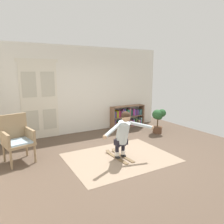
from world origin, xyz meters
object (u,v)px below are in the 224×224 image
wicker_chair (17,137)px  skis_pair (119,156)px  person_skier (123,132)px  potted_plant (158,117)px  bookshelf (127,117)px

wicker_chair → skis_pair: size_ratio=1.23×
wicker_chair → person_skier: size_ratio=0.77×
wicker_chair → potted_plant: (4.40, 0.15, -0.04)m
bookshelf → skis_pair: (-1.81, -2.36, -0.33)m
wicker_chair → person_skier: bearing=-27.4°
bookshelf → person_skier: bearing=-125.5°
wicker_chair → person_skier: (2.18, -1.13, 0.11)m
potted_plant → skis_pair: potted_plant is taller
potted_plant → person_skier: bearing=-150.0°
potted_plant → person_skier: (-2.22, -1.28, 0.14)m
potted_plant → skis_pair: size_ratio=0.93×
skis_pair → person_skier: (0.01, -0.16, 0.67)m
bookshelf → wicker_chair: bearing=-160.7°
wicker_chair → potted_plant: 4.41m
wicker_chair → skis_pair: 2.45m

